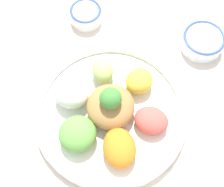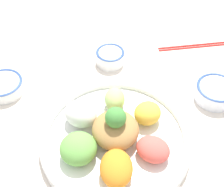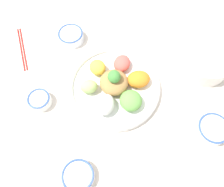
{
  "view_description": "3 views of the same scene",
  "coord_description": "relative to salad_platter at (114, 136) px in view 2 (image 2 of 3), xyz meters",
  "views": [
    {
      "loc": [
        -0.22,
        -0.1,
        0.67
      ],
      "look_at": [
        0.01,
        0.03,
        0.09
      ],
      "focal_mm": 50.0,
      "sensor_mm": 36.0,
      "label": 1
    },
    {
      "loc": [
        -0.32,
        -0.23,
        0.61
      ],
      "look_at": [
        0.04,
        0.07,
        0.1
      ],
      "focal_mm": 50.0,
      "sensor_mm": 36.0,
      "label": 2
    },
    {
      "loc": [
        -0.19,
        0.34,
        0.75
      ],
      "look_at": [
        -0.03,
        0.07,
        0.07
      ],
      "focal_mm": 35.0,
      "sensor_mm": 36.0,
      "label": 3
    }
  ],
  "objects": [
    {
      "name": "salad_platter",
      "position": [
        0.0,
        0.0,
        0.0
      ],
      "size": [
        0.35,
        0.35,
        0.12
      ],
      "color": "white",
      "rests_on": "ground_plane"
    },
    {
      "name": "sauce_bowl_dark",
      "position": [
        0.2,
        0.19,
        -0.01
      ],
      "size": [
        0.08,
        0.08,
        0.04
      ],
      "color": "white",
      "rests_on": "ground_plane"
    },
    {
      "name": "rice_bowl_blue",
      "position": [
        0.28,
        -0.11,
        -0.0
      ],
      "size": [
        0.1,
        0.1,
        0.04
      ],
      "color": "white",
      "rests_on": "ground_plane"
    },
    {
      "name": "rice_bowl_plain",
      "position": [
        -0.06,
        0.33,
        -0.01
      ],
      "size": [
        0.1,
        0.1,
        0.04
      ],
      "color": "white",
      "rests_on": "ground_plane"
    },
    {
      "name": "chopsticks_pair_near",
      "position": [
        0.43,
        0.04,
        -0.02
      ],
      "size": [
        0.18,
        0.16,
        0.01
      ],
      "rotation": [
        0.0,
        0.0,
        5.56
      ],
      "color": "red",
      "rests_on": "ground_plane"
    },
    {
      "name": "ground_plane",
      "position": [
        0.01,
        -0.03,
        -0.03
      ],
      "size": [
        2.4,
        2.4,
        0.0
      ],
      "primitive_type": "plane",
      "color": "silver"
    }
  ]
}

